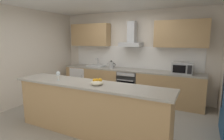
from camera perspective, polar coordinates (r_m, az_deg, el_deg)
name	(u,v)px	position (r m, az deg, el deg)	size (l,w,h in m)	color
ground	(103,118)	(4.27, -2.88, -14.95)	(5.76, 4.66, 0.02)	gray
wall_back	(133,55)	(5.61, 6.60, 4.87)	(5.76, 0.12, 2.60)	silver
wall_left	(26,56)	(5.53, -25.59, 3.90)	(0.12, 4.66, 2.60)	silver
backsplash_tile	(132,57)	(5.55, 6.33, 4.10)	(4.04, 0.02, 0.66)	white
counter_back	(128,84)	(5.41, 5.02, -4.44)	(4.19, 0.60, 0.90)	tan
counter_island	(89,108)	(3.45, -7.34, -12.04)	(3.08, 0.64, 0.99)	tan
upper_cabinets	(130,35)	(5.38, 5.87, 11.18)	(4.13, 0.32, 0.70)	tan
oven	(129,84)	(5.36, 5.46, -4.46)	(0.60, 0.62, 0.80)	slate
refrigerator	(82,79)	(6.18, -9.60, -2.96)	(0.58, 0.60, 0.85)	white
microwave	(182,68)	(4.89, 21.51, 0.57)	(0.50, 0.38, 0.30)	#B7BABC
sink	(96,66)	(5.78, -5.10, 1.34)	(0.50, 0.40, 0.26)	silver
kettle	(111,65)	(5.45, -0.23, 1.68)	(0.29, 0.15, 0.24)	#B7BABC
range_hood	(131,39)	(5.32, 6.21, 9.86)	(0.62, 0.45, 0.72)	#B7BABC
wine_glass	(58,74)	(3.62, -16.77, -1.23)	(0.08, 0.08, 0.18)	silver
fruit_bowl	(97,82)	(3.14, -4.79, -3.98)	(0.22, 0.22, 0.13)	beige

